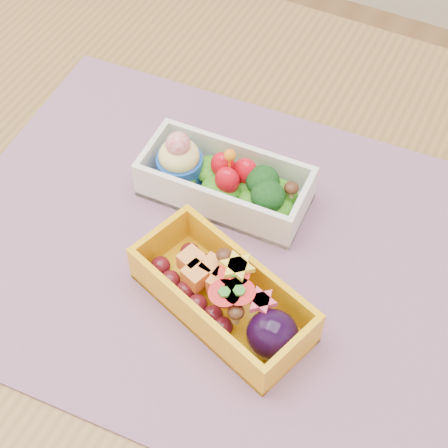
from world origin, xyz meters
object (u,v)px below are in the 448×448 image
at_px(bento_white, 224,181).
at_px(bento_yellow, 226,297).
at_px(table, 243,296).
at_px(placemat, 215,248).

distance_m(bento_white, bento_yellow, 0.14).
relative_size(bento_white, bento_yellow, 0.93).
height_order(table, bento_yellow, bento_yellow).
relative_size(table, bento_yellow, 6.25).
bearing_deg(placemat, bento_white, 109.14).
xyz_separation_m(placemat, bento_yellow, (0.04, -0.06, 0.03)).
distance_m(table, bento_white, 0.14).
bearing_deg(bento_white, placemat, -73.44).
height_order(table, bento_white, bento_white).
height_order(placemat, bento_white, bento_white).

